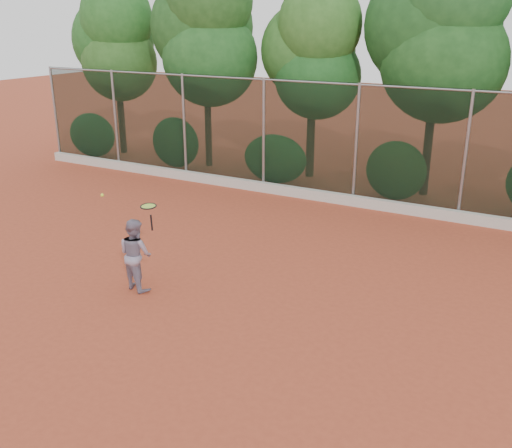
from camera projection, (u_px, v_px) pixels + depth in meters
The scene contains 7 objects.
ground at pixel (232, 299), 11.14m from camera, with size 80.00×80.00×0.00m, color #AB4328.
concrete_curb at pixel (351, 200), 16.72m from camera, with size 24.00×0.20×0.30m, color beige.
tennis_player at pixel (136, 254), 11.37m from camera, with size 0.72×0.56×1.48m, color gray.
chainlink_fence at pixel (356, 142), 16.29m from camera, with size 24.09×0.09×3.50m.
foliage_backdrop at pixel (366, 46), 17.31m from camera, with size 23.70×3.63×7.55m.
tennis_racket at pixel (149, 208), 10.77m from camera, with size 0.38×0.38×0.54m.
tennis_ball_in_flight at pixel (102, 195), 12.17m from camera, with size 0.07×0.07×0.07m.
Camera 1 is at (5.20, -8.53, 5.16)m, focal length 40.00 mm.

